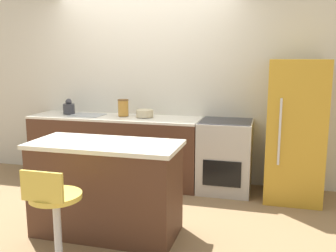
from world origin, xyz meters
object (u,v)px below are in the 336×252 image
object	(u,v)px
kettle	(69,108)
stool_chair	(55,218)
refrigerator	(294,130)
oven_range	(225,156)
mixing_bowl	(145,113)

from	to	relation	value
kettle	stool_chair	bearing A→B (deg)	-63.11
stool_chair	kettle	xyz separation A→B (m)	(-1.13, 2.23, 0.54)
refrigerator	kettle	size ratio (longest dim) A/B	7.89
oven_range	kettle	distance (m)	2.25
oven_range	stool_chair	bearing A→B (deg)	-115.70
oven_range	refrigerator	distance (m)	0.89
stool_chair	mixing_bowl	xyz separation A→B (m)	(-0.02, 2.23, 0.50)
oven_range	refrigerator	bearing A→B (deg)	-2.65
stool_chair	mixing_bowl	size ratio (longest dim) A/B	3.84
oven_range	refrigerator	size ratio (longest dim) A/B	0.55
stool_chair	kettle	distance (m)	2.56
mixing_bowl	kettle	bearing A→B (deg)	180.00
stool_chair	mixing_bowl	bearing A→B (deg)	90.42
refrigerator	mixing_bowl	distance (m)	1.89
stool_chair	kettle	world-z (taller)	kettle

